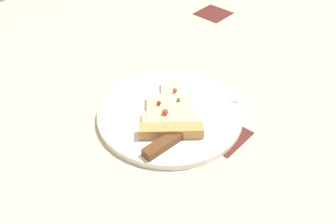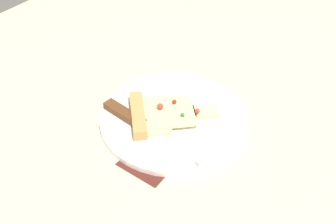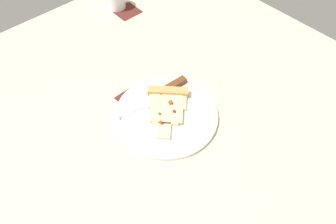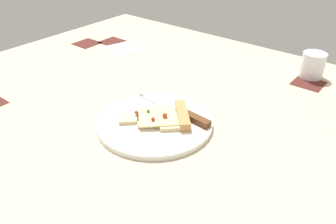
{
  "view_description": "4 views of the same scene",
  "coord_description": "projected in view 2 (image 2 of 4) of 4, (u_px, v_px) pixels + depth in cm",
  "views": [
    {
      "loc": [
        -42.52,
        48.88,
        49.82
      ],
      "look_at": [
        -4.96,
        7.24,
        2.35
      ],
      "focal_mm": 40.06,
      "sensor_mm": 36.0,
      "label": 1
    },
    {
      "loc": [
        -52.04,
        -27.32,
        54.02
      ],
      "look_at": [
        -5.59,
        6.23,
        3.13
      ],
      "focal_mm": 42.33,
      "sensor_mm": 36.0,
      "label": 2
    },
    {
      "loc": [
        34.1,
        -28.29,
        69.53
      ],
      "look_at": [
        -3.68,
        5.99,
        2.28
      ],
      "focal_mm": 32.31,
      "sensor_mm": 36.0,
      "label": 3
    },
    {
      "loc": [
        49.55,
        53.25,
        47.62
      ],
      "look_at": [
        -8.18,
        7.03,
        2.29
      ],
      "focal_mm": 36.26,
      "sensor_mm": 36.0,
      "label": 4
    }
  ],
  "objects": [
    {
      "name": "ground_plane",
      "position": [
        209.0,
        126.0,
        0.8
      ],
      "size": [
        144.31,
        144.31,
        3.0
      ],
      "color": "#C6B293",
      "rests_on": "ground"
    },
    {
      "name": "knife",
      "position": [
        142.0,
        125.0,
        0.76
      ],
      "size": [
        4.24,
        24.09,
        2.45
      ],
      "rotation": [
        0.0,
        0.0,
        3.05
      ],
      "color": "silver",
      "rests_on": "plate"
    },
    {
      "name": "pizza_slice",
      "position": [
        160.0,
        114.0,
        0.78
      ],
      "size": [
        17.67,
        17.96,
        2.55
      ],
      "rotation": [
        0.0,
        0.0,
        3.91
      ],
      "color": "beige",
      "rests_on": "plate"
    },
    {
      "name": "plate",
      "position": [
        173.0,
        118.0,
        0.79
      ],
      "size": [
        29.24,
        29.24,
        1.33
      ],
      "primitive_type": "cylinder",
      "color": "white",
      "rests_on": "ground_plane"
    }
  ]
}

